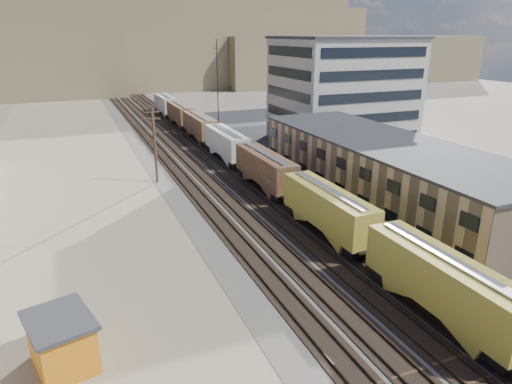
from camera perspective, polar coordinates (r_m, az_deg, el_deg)
name	(u,v)px	position (r m, az deg, el deg)	size (l,w,h in m)	color
ground	(435,366)	(31.03, 21.47, -19.62)	(300.00, 300.00, 0.00)	#6B6356
ballast_bed	(202,161)	(71.51, -6.72, 3.83)	(18.00, 200.00, 0.06)	#4C4742
dirt_yard	(65,198)	(59.57, -22.75, -0.74)	(24.00, 180.00, 0.03)	gray
asphalt_lot	(379,171)	(68.09, 15.08, 2.50)	(26.00, 120.00, 0.04)	#232326
rail_tracks	(199,161)	(71.35, -7.15, 3.85)	(11.40, 200.00, 0.24)	black
freight_train	(244,154)	(64.42, -1.54, 4.79)	(3.00, 119.74, 4.46)	black
warehouse	(384,171)	(55.36, 15.76, 2.58)	(12.40, 40.40, 7.25)	tan
office_tower	(342,90)	(85.70, 10.75, 12.46)	(22.60, 18.60, 18.45)	#9E998E
utility_pole_north	(155,144)	(60.85, -12.56, 5.91)	(2.20, 0.32, 10.00)	#382619
radio_mast	(218,93)	(80.88, -4.80, 12.24)	(1.20, 0.16, 18.00)	black
hills_north	(113,47)	(185.43, -17.42, 16.89)	(265.00, 80.00, 32.00)	brown
maintenance_shed	(62,342)	(30.39, -23.09, -16.83)	(4.50, 5.22, 3.28)	#C97012
parked_car_blue	(341,154)	(73.94, 10.57, 4.70)	(2.40, 5.19, 1.44)	navy
parked_car_far	(384,141)	(84.26, 15.74, 6.17)	(2.03, 5.05, 1.72)	silver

